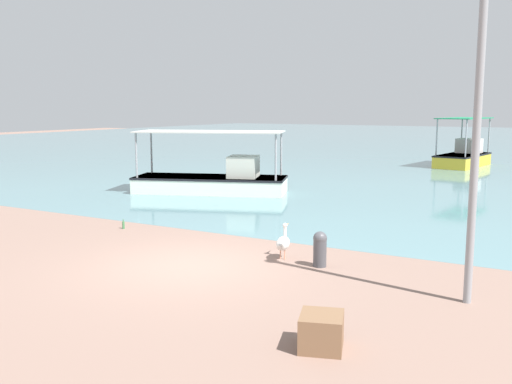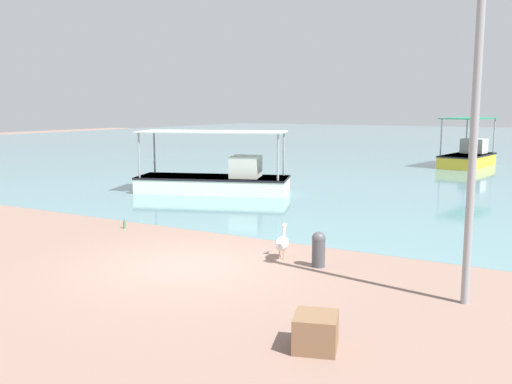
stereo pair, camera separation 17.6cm
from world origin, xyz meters
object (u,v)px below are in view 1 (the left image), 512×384
(pelican, at_px, (283,243))
(lamp_post, at_px, (478,105))
(fishing_boat_far_right, at_px, (214,179))
(cargo_crate, at_px, (321,331))
(fishing_boat_far_left, at_px, (464,155))
(mooring_bollard, at_px, (320,248))
(glass_bottle, at_px, (123,225))

(pelican, xyz_separation_m, lamp_post, (4.16, -1.04, 3.08))
(pelican, bearing_deg, fishing_boat_far_right, 132.03)
(fishing_boat_far_right, height_order, cargo_crate, fishing_boat_far_right)
(fishing_boat_far_right, xyz_separation_m, pelican, (6.89, -7.65, -0.20))
(pelican, relative_size, lamp_post, 0.13)
(fishing_boat_far_right, height_order, fishing_boat_far_left, fishing_boat_far_left)
(lamp_post, height_order, mooring_bollard, lamp_post)
(fishing_boat_far_left, relative_size, lamp_post, 0.79)
(fishing_boat_far_left, bearing_deg, cargo_crate, -84.59)
(lamp_post, xyz_separation_m, cargo_crate, (-1.50, -3.06, -3.21))
(fishing_boat_far_right, relative_size, mooring_bollard, 8.23)
(lamp_post, bearing_deg, cargo_crate, -116.17)
(lamp_post, relative_size, cargo_crate, 9.31)
(mooring_bollard, relative_size, glass_bottle, 2.87)
(mooring_bollard, bearing_deg, glass_bottle, 172.26)
(fishing_boat_far_left, distance_m, pelican, 23.38)
(fishing_boat_far_left, xyz_separation_m, cargo_crate, (2.60, -27.47, -0.38))
(fishing_boat_far_left, xyz_separation_m, lamp_post, (4.10, -24.41, 2.83))
(mooring_bollard, xyz_separation_m, glass_bottle, (-6.38, 0.87, -0.31))
(fishing_boat_far_left, height_order, pelican, fishing_boat_far_left)
(mooring_bollard, distance_m, glass_bottle, 6.45)
(glass_bottle, bearing_deg, fishing_boat_far_left, 76.49)
(fishing_boat_far_right, height_order, mooring_bollard, fishing_boat_far_right)
(fishing_boat_far_left, bearing_deg, mooring_bollard, -87.74)
(fishing_boat_far_left, distance_m, glass_bottle, 23.35)
(fishing_boat_far_left, height_order, mooring_bollard, fishing_boat_far_left)
(fishing_boat_far_left, xyz_separation_m, pelican, (-0.05, -23.38, -0.25))
(lamp_post, height_order, cargo_crate, lamp_post)
(lamp_post, relative_size, mooring_bollard, 7.99)
(lamp_post, xyz_separation_m, mooring_bollard, (-3.18, 0.85, -3.04))
(cargo_crate, distance_m, glass_bottle, 9.37)
(fishing_boat_far_right, height_order, lamp_post, lamp_post)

